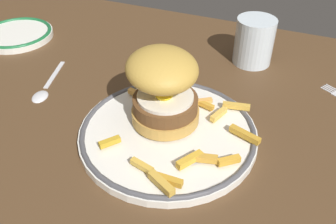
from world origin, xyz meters
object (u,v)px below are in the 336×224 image
Objects in this scene: dinner_plate at (168,132)px; side_plate at (17,34)px; burger at (164,86)px; spoon at (43,90)px; water_glass at (254,44)px.

dinner_plate and side_plate have the same top height.
side_plate is (-40.70, 14.57, -6.23)cm from burger.
burger is 1.11× the size of spoon.
water_glass is 0.66× the size of spoon.
burger is at bearing 123.71° from dinner_plate.
burger is at bearing 0.12° from spoon.
dinner_plate is 27.22cm from water_glass.
spoon is (18.03, -14.62, -0.48)cm from side_plate.
dinner_plate is at bearing -5.55° from spoon.
burger is at bearing -109.04° from water_glass.
spoon is (-30.89, -23.87, -3.50)cm from water_glass.
burger is 23.64cm from spoon.
burger is at bearing -19.70° from side_plate.
spoon is at bearing -142.30° from water_glass.
dinner_plate is 24.39cm from spoon.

